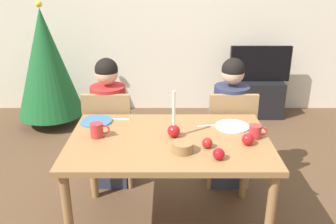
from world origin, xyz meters
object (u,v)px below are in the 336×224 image
at_px(candle_centerpiece, 173,128).
at_px(chair_right, 229,133).
at_px(mug_right, 254,132).
at_px(apple_near_candle, 218,154).
at_px(tv, 259,64).
at_px(plate_left, 95,121).
at_px(mug_left, 96,130).
at_px(christmas_tree, 45,63).
at_px(person_right_child, 228,125).
at_px(plate_right, 231,126).
at_px(apple_by_right_mug, 247,139).
at_px(apple_by_left_plate, 206,143).
at_px(chair_left, 109,133).
at_px(person_left_child, 109,125).
at_px(bowl_walnuts, 182,147).
at_px(dining_table, 168,149).
at_px(tv_stand, 256,98).

bearing_deg(candle_centerpiece, chair_right, 49.11).
xyz_separation_m(mug_right, apple_near_candle, (-0.30, -0.31, -0.01)).
height_order(tv, mug_right, tv).
bearing_deg(chair_right, plate_left, -163.94).
bearing_deg(mug_left, christmas_tree, 116.43).
relative_size(person_right_child, candle_centerpiece, 3.45).
height_order(chair_right, plate_right, chair_right).
relative_size(mug_right, apple_by_right_mug, 1.63).
xyz_separation_m(mug_right, apple_by_left_plate, (-0.35, -0.15, -0.01)).
xyz_separation_m(chair_left, apple_near_candle, (0.83, -0.90, 0.28)).
height_order(chair_left, plate_left, chair_left).
bearing_deg(plate_left, person_left_child, 83.16).
bearing_deg(apple_near_candle, person_right_child, 76.29).
bearing_deg(tv, bowl_walnuts, -113.82).
bearing_deg(plate_left, mug_left, -77.61).
height_order(plate_left, mug_left, mug_left).
bearing_deg(plate_right, chair_left, 157.67).
bearing_deg(bowl_walnuts, apple_near_candle, -24.57).
distance_m(chair_left, apple_near_candle, 1.25).
height_order(chair_left, mug_left, chair_left).
distance_m(apple_by_left_plate, apple_by_right_mug, 0.28).
distance_m(mug_left, mug_right, 1.11).
height_order(dining_table, chair_left, chair_left).
xyz_separation_m(plate_right, mug_left, (-0.98, -0.17, 0.05)).
xyz_separation_m(person_right_child, plate_right, (-0.06, -0.44, 0.19)).
bearing_deg(chair_left, chair_right, 0.00).
xyz_separation_m(mug_left, bowl_walnuts, (0.59, -0.22, -0.02)).
bearing_deg(person_right_child, tv, 68.49).
distance_m(candle_centerpiece, mug_right, 0.57).
distance_m(person_left_child, plate_right, 1.10).
xyz_separation_m(chair_right, candle_centerpiece, (-0.50, -0.58, 0.31)).
distance_m(plate_left, apple_by_right_mug, 1.16).
distance_m(christmas_tree, bowl_walnuts, 2.69).
bearing_deg(bowl_walnuts, candle_centerpiece, 103.71).
height_order(plate_right, mug_right, mug_right).
bearing_deg(bowl_walnuts, mug_left, 159.37).
bearing_deg(plate_right, apple_by_left_plate, -123.43).
distance_m(chair_right, tv_stand, 1.83).
bearing_deg(dining_table, plate_left, 152.47).
distance_m(dining_table, bowl_walnuts, 0.24).
height_order(chair_left, christmas_tree, christmas_tree).
relative_size(dining_table, tv_stand, 2.19).
distance_m(tv, candle_centerpiece, 2.55).
bearing_deg(tv, dining_table, -117.32).
xyz_separation_m(bowl_walnuts, apple_near_candle, (0.22, -0.10, 0.00)).
relative_size(plate_left, bowl_walnuts, 1.73).
bearing_deg(christmas_tree, mug_right, -43.58).
distance_m(christmas_tree, apple_by_right_mug, 2.90).
bearing_deg(dining_table, tv_stand, 62.67).
height_order(dining_table, apple_by_left_plate, apple_by_left_plate).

